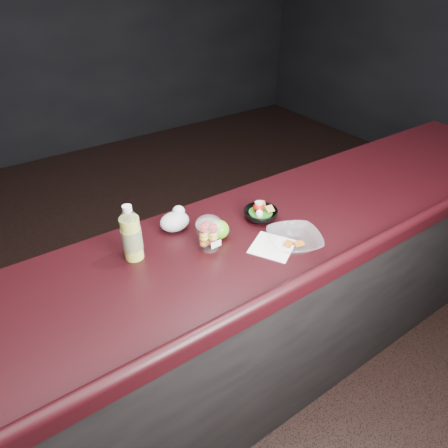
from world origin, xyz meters
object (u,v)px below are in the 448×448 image
Objects in this scene: takeout_bowl at (294,240)px; snack_bowl at (260,214)px; fruit_cup at (209,233)px; green_apple at (219,230)px; lemonade_bottle at (132,237)px.

snack_bowl is at bearing 87.28° from takeout_bowl.
fruit_cup is 0.52× the size of takeout_bowl.
green_apple reaches higher than snack_bowl.
fruit_cup is at bearing -170.53° from snack_bowl.
green_apple is at bearing 135.01° from takeout_bowl.
snack_bowl is at bearing -6.67° from lemonade_bottle.
lemonade_bottle is 0.64m from takeout_bowl.
lemonade_bottle is at bearing 156.55° from fruit_cup.
fruit_cup is 1.66× the size of green_apple.
green_apple is 0.47× the size of snack_bowl.
snack_bowl is 0.23m from takeout_bowl.
takeout_bowl is (-0.01, -0.23, -0.00)m from snack_bowl.
fruit_cup reaches higher than takeout_bowl.
snack_bowl reaches higher than takeout_bowl.
green_apple is (0.35, -0.08, -0.06)m from lemonade_bottle.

